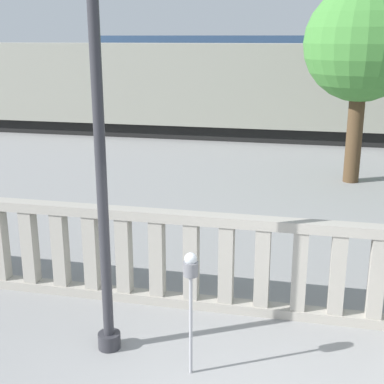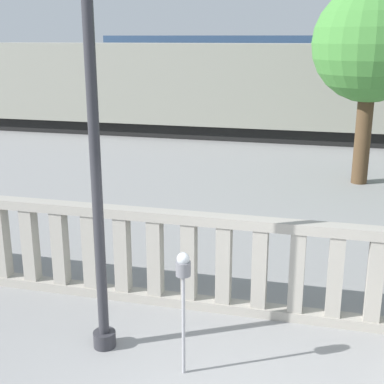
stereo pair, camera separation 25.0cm
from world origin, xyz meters
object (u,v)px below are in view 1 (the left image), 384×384
lamppost (97,79)px  parking_meter (191,278)px  train_far (321,73)px  tree_right (362,45)px  train_near (329,91)px

lamppost → parking_meter: (1.11, -0.29, -2.11)m
lamppost → train_far: 23.16m
parking_meter → tree_right: tree_right is taller
lamppost → tree_right: bearing=69.0°
parking_meter → tree_right: (2.33, 9.25, 2.35)m
parking_meter → train_near: 15.32m
parking_meter → train_near: train_near is taller
lamppost → tree_right: size_ratio=1.12×
lamppost → train_far: bearing=83.4°
parking_meter → tree_right: 9.82m
lamppost → train_far: (2.66, 22.97, -1.32)m
lamppost → train_near: bearing=79.1°
parking_meter → lamppost: bearing=165.4°
lamppost → parking_meter: lamppost is taller
lamppost → train_near: size_ratio=0.20×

